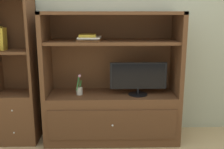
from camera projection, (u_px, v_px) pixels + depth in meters
painted_rear_wall at (111, 25)px, 3.35m from camera, size 6.00×0.10×2.80m
media_console at (112, 101)px, 3.22m from camera, size 1.62×0.55×1.57m
tv_monitor at (138, 78)px, 3.09m from camera, size 0.67×0.23×0.40m
potted_plant at (79, 89)px, 3.13m from camera, size 0.07×0.10×0.25m
magazine_stack at (89, 38)px, 3.03m from camera, size 0.29×0.35×0.07m
bookshelf_tall at (17, 96)px, 3.18m from camera, size 0.48×0.41×1.73m
upright_book_row at (1, 39)px, 3.01m from camera, size 0.10×0.17×0.27m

